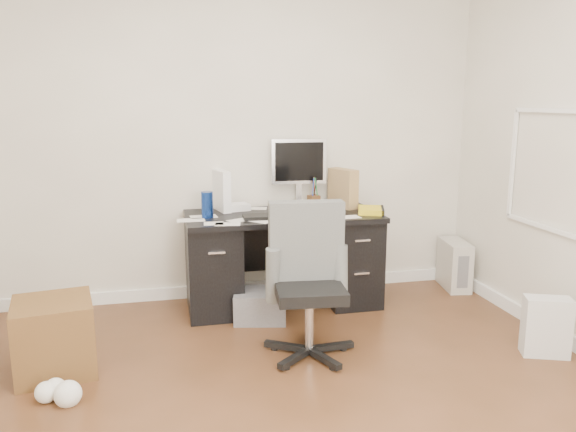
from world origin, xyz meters
name	(u,v)px	position (x,y,z in m)	size (l,w,h in m)	color
ground	(294,420)	(0.00, 0.00, 0.00)	(4.00, 4.00, 0.00)	#4B2E18
room_shell	(300,91)	(0.03, 0.03, 1.66)	(4.02, 4.02, 2.71)	beige
desk	(283,257)	(0.30, 1.65, 0.40)	(1.50, 0.70, 0.75)	black
loose_papers	(259,216)	(0.10, 1.60, 0.75)	(1.10, 0.60, 0.00)	white
lcd_monitor	(299,172)	(0.49, 1.91, 1.04)	(0.45, 0.26, 0.57)	silver
keyboard	(275,216)	(0.21, 1.50, 0.76)	(0.48, 0.16, 0.03)	black
computer_mouse	(303,209)	(0.46, 1.63, 0.78)	(0.07, 0.07, 0.07)	silver
travel_mug	(207,205)	(-0.29, 1.63, 0.85)	(0.09, 0.09, 0.20)	navy
white_binder	(221,190)	(-0.15, 1.88, 0.91)	(0.13, 0.28, 0.33)	white
magazine_file	(343,188)	(0.84, 1.80, 0.91)	(0.14, 0.27, 0.32)	#9F774C
pen_cup	(314,193)	(0.60, 1.83, 0.88)	(0.10, 0.10, 0.25)	#583419
yellow_book	(371,210)	(0.98, 1.53, 0.77)	(0.19, 0.25, 0.04)	yellow
paper_remote	(297,219)	(0.35, 1.39, 0.76)	(0.28, 0.22, 0.02)	white
office_chair	(310,282)	(0.27, 0.72, 0.49)	(0.56, 0.56, 0.98)	#555855
pc_tower	(454,264)	(1.86, 1.74, 0.21)	(0.19, 0.42, 0.42)	beige
shopping_bag	(546,327)	(1.76, 0.39, 0.19)	(0.29, 0.20, 0.39)	silver
wicker_basket	(54,337)	(-1.28, 0.84, 0.22)	(0.45, 0.45, 0.45)	#523218
desk_printer	(260,305)	(0.07, 1.38, 0.11)	(0.38, 0.31, 0.22)	slate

